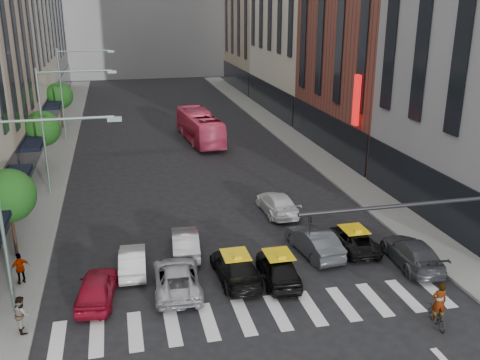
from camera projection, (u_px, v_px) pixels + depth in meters
ground at (275, 333)px, 22.80m from camera, size 160.00×160.00×0.00m
sidewalk_left at (56, 157)px, 47.97m from camera, size 3.00×96.00×0.15m
sidewalk_right at (299, 143)px, 52.94m from camera, size 3.00×96.00×0.15m
building_right_b at (374, 6)px, 47.23m from camera, size 8.00×18.00×26.00m
tree_near at (9, 196)px, 28.31m from camera, size 2.88×2.88×4.95m
tree_mid at (43, 129)px, 43.08m from camera, size 2.88×2.88×4.95m
tree_far at (59, 96)px, 57.84m from camera, size 2.88×2.88×4.95m
streetlamp_near at (21, 190)px, 22.44m from camera, size 5.38×0.25×9.00m
streetlamp_mid at (56, 115)px, 37.20m from camera, size 5.38×0.25×9.00m
streetlamp_far at (71, 82)px, 51.96m from camera, size 5.38×0.25×9.00m
traffic_signal at (462, 230)px, 22.11m from camera, size 10.10×0.20×6.00m
liberty_sign at (357, 100)px, 42.06m from camera, size 0.30×0.70×4.00m
car_red at (97, 288)px, 25.02m from camera, size 2.19×4.31×1.41m
car_white_front at (133, 261)px, 27.77m from camera, size 1.51×3.91×1.27m
car_silver at (177, 277)px, 26.01m from camera, size 2.50×4.95×1.34m
taxi_left at (236, 267)px, 26.99m from camera, size 2.09×4.77×1.36m
taxi_center at (278, 268)px, 26.84m from camera, size 1.97×4.34×1.45m
car_grey_mid at (314, 241)px, 29.72m from camera, size 2.11×4.70×1.50m
taxi_right at (353, 239)px, 30.36m from camera, size 2.16×4.36×1.19m
car_grey_curb at (412, 253)px, 28.48m from camera, size 2.38×5.02×1.41m
car_row2_left at (185, 242)px, 29.76m from camera, size 1.79×4.26×1.37m
car_row2_right at (277, 203)px, 35.46m from camera, size 2.08×4.81×1.38m
bus at (200, 127)px, 53.30m from camera, size 3.41×11.00×3.02m
motorcycle at (437, 317)px, 23.21m from camera, size 0.83×1.72×0.87m
rider at (441, 289)px, 22.78m from camera, size 0.73×0.54×1.84m
pedestrian_near at (22, 314)px, 22.46m from camera, size 0.85×0.96×1.64m
pedestrian_far at (20, 268)px, 26.29m from camera, size 1.03×0.76×1.62m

